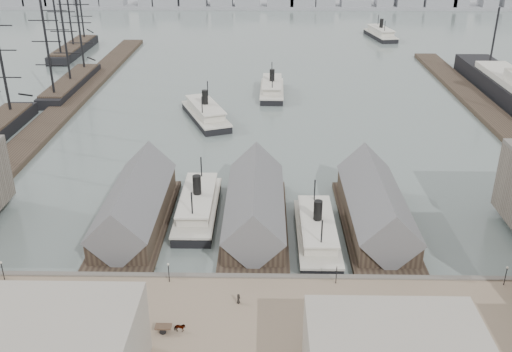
{
  "coord_description": "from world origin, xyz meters",
  "views": [
    {
      "loc": [
        2.14,
        -92.03,
        62.49
      ],
      "look_at": [
        0.0,
        30.0,
        6.0
      ],
      "focal_mm": 40.0,
      "sensor_mm": 36.0,
      "label": 1
    }
  ],
  "objects_px": {
    "horse_cart_left": "(77,305)",
    "horse_cart_center": "(175,328)",
    "horse_cart_right": "(336,343)",
    "ferry_docked_west": "(198,205)"
  },
  "relations": [
    {
      "from": "horse_cart_left",
      "to": "horse_cart_center",
      "type": "bearing_deg",
      "value": -72.47
    },
    {
      "from": "horse_cart_right",
      "to": "ferry_docked_west",
      "type": "bearing_deg",
      "value": 23.6
    },
    {
      "from": "ferry_docked_west",
      "to": "horse_cart_left",
      "type": "distance_m",
      "value": 40.23
    },
    {
      "from": "ferry_docked_west",
      "to": "horse_cart_left",
      "type": "bearing_deg",
      "value": -113.71
    },
    {
      "from": "horse_cart_center",
      "to": "ferry_docked_west",
      "type": "bearing_deg",
      "value": 1.2
    },
    {
      "from": "horse_cart_center",
      "to": "horse_cart_right",
      "type": "height_order",
      "value": "horse_cart_right"
    },
    {
      "from": "ferry_docked_west",
      "to": "horse_cart_left",
      "type": "height_order",
      "value": "ferry_docked_west"
    },
    {
      "from": "horse_cart_right",
      "to": "horse_cart_center",
      "type": "bearing_deg",
      "value": 76.59
    },
    {
      "from": "horse_cart_center",
      "to": "horse_cart_right",
      "type": "bearing_deg",
      "value": -97.14
    },
    {
      "from": "ferry_docked_west",
      "to": "horse_cart_center",
      "type": "xyz_separation_m",
      "value": [
        0.99,
        -42.31,
        0.39
      ]
    }
  ]
}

